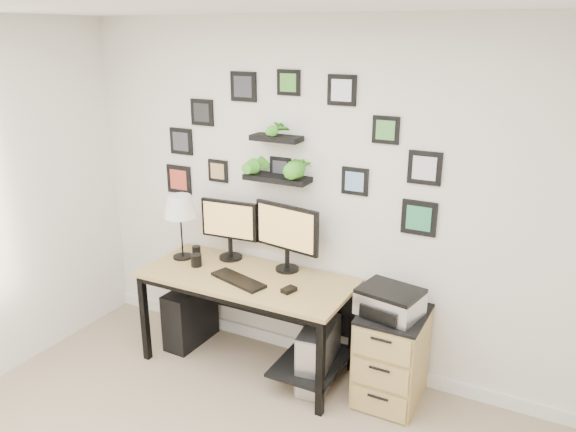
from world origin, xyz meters
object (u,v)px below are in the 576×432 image
Objects in this scene: desk at (253,290)px; table_lamp at (180,208)px; monitor_left at (229,225)px; printer at (390,302)px; monitor_right at (287,232)px; mug at (196,260)px; pc_tower_black at (191,315)px; file_cabinet at (391,356)px; pc_tower_grey at (318,356)px.

table_lamp reaches higher than desk.
desk is at bearing -31.22° from monitor_left.
monitor_right is at bearing 169.13° from printer.
pc_tower_black is at bearing 150.92° from mug.
monitor_left reaches higher than mug.
mug is 1.62m from file_cabinet.
monitor_right is at bearing 12.99° from pc_tower_black.
pc_tower_grey is (1.03, 0.03, -0.56)m from mug.
printer is (0.86, -0.17, -0.30)m from monitor_right.
monitor_left reaches higher than pc_tower_black.
monitor_right reaches higher than file_cabinet.
monitor_left is 0.93× the size of table_lamp.
desk reaches higher than file_cabinet.
pc_tower_grey is (1.23, -0.06, -0.93)m from table_lamp.
printer is at bearing -10.87° from monitor_right.
table_lamp reaches higher than monitor_left.
monitor_left is 0.87× the size of monitor_right.
monitor_right is 5.84× the size of mug.
monitor_left is 1.21m from pc_tower_grey.
pc_tower_black is at bearing -168.79° from monitor_right.
pc_tower_black is (0.04, -0.00, -0.93)m from table_lamp.
mug is (-0.15, -0.25, -0.24)m from monitor_left.
desk is 0.51m from monitor_right.
mug is at bearing -173.82° from desk.
printer is at bearing -6.78° from monitor_left.
monitor_left is 0.37m from mug.
monitor_left is 0.72× the size of file_cabinet.
pc_tower_grey is at bearing 1.53° from mug.
file_cabinet reaches higher than pc_tower_black.
monitor_right is at bearing 10.48° from table_lamp.
table_lamp is at bearing 177.80° from pc_tower_black.
pc_tower_black is (-0.16, 0.09, -0.56)m from mug.
printer is at bearing -0.24° from table_lamp.
monitor_right is 1.17m from pc_tower_black.
mug is at bearing -159.28° from monitor_right.
pc_tower_black is at bearing -152.79° from monitor_left.
desk is 0.55m from monitor_left.
pc_tower_black is (-0.82, -0.16, -0.82)m from monitor_right.
table_lamp is 0.43m from mug.
table_lamp is at bearing -169.52° from monitor_right.
printer is at bearing 6.49° from pc_tower_grey.
mug is at bearing -176.87° from printer.
file_cabinet is at bearing -8.91° from monitor_right.
pc_tower_grey is at bearing -173.51° from printer.
table_lamp is at bearing 177.08° from pc_tower_grey.
file_cabinet is 0.43m from printer.
table_lamp is 1.77m from printer.
monitor_right is 0.93m from printer.
pc_tower_black is at bearing -3.98° from table_lamp.
table_lamp reaches higher than monitor_right.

